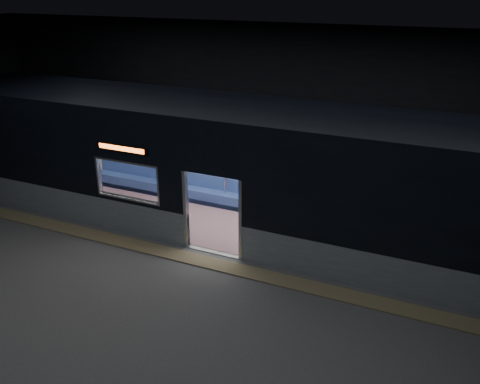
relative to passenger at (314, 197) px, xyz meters
The scene contains 7 objects.
station_floor 4.05m from the passenger, 116.37° to the right, with size 24.00×14.00×0.01m, color #47494C.
station_envelope 4.87m from the passenger, 116.37° to the right, with size 24.00×14.00×5.00m.
tactile_strip 3.57m from the passenger, 120.40° to the right, with size 22.80×0.50×0.03m, color #8C7F59.
metro_car 2.26m from the passenger, 150.31° to the right, with size 18.00×3.04×3.35m.
passenger is the anchor object (origin of this frame).
handbag 0.28m from the passenger, 82.15° to the right, with size 0.32×0.28×0.16m, color black.
transit_map 3.09m from the passenger, ahead, with size 1.02×0.03×0.66m, color white.
Camera 1 is at (5.13, -8.66, 6.21)m, focal length 38.00 mm.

